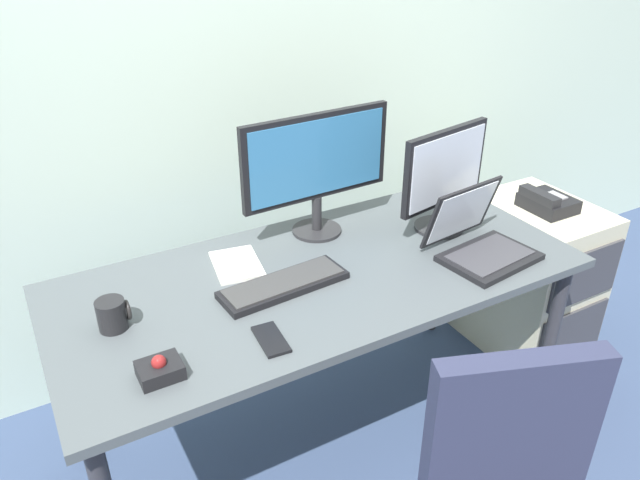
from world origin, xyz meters
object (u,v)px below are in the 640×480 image
at_px(laptop, 479,240).
at_px(file_cabinet, 530,277).
at_px(desk_phone, 547,202).
at_px(monitor_side, 444,175).
at_px(keyboard, 284,284).
at_px(cell_phone, 271,339).
at_px(coffee_mug, 113,314).
at_px(paper_notepad, 237,264).
at_px(trackball_mouse, 160,369).
at_px(monitor_main, 317,164).

bearing_deg(laptop, file_cabinet, 20.87).
xyz_separation_m(desk_phone, monitor_side, (-0.56, 0.01, 0.23)).
bearing_deg(monitor_side, desk_phone, -1.22).
height_order(file_cabinet, keyboard, keyboard).
bearing_deg(cell_phone, file_cabinet, 16.80).
xyz_separation_m(laptop, coffee_mug, (-1.18, 0.19, -0.01)).
distance_m(paper_notepad, cell_phone, 0.42).
distance_m(trackball_mouse, cell_phone, 0.31).
distance_m(file_cabinet, keyboard, 1.31).
bearing_deg(cell_phone, keyboard, 60.47).
distance_m(monitor_main, coffee_mug, 0.84).
distance_m(monitor_side, laptop, 0.27).
height_order(file_cabinet, coffee_mug, coffee_mug).
distance_m(monitor_main, trackball_mouse, 0.91).
bearing_deg(keyboard, trackball_mouse, -154.94).
xyz_separation_m(laptop, trackball_mouse, (-1.13, -0.08, -0.03)).
bearing_deg(file_cabinet, cell_phone, -167.85).
bearing_deg(paper_notepad, monitor_side, -8.99).
height_order(laptop, trackball_mouse, laptop).
bearing_deg(cell_phone, monitor_side, 24.29).
distance_m(monitor_side, keyboard, 0.71).
bearing_deg(laptop, paper_notepad, 156.11).
relative_size(file_cabinet, desk_phone, 3.41).
distance_m(file_cabinet, monitor_side, 0.83).
bearing_deg(monitor_main, desk_phone, -12.40).
bearing_deg(coffee_mug, keyboard, -5.83).
relative_size(monitor_main, coffee_mug, 6.25).
relative_size(file_cabinet, keyboard, 1.63).
distance_m(file_cabinet, trackball_mouse, 1.77).
bearing_deg(keyboard, paper_notepad, 111.51).
xyz_separation_m(desk_phone, coffee_mug, (-1.74, -0.01, 0.06)).
bearing_deg(monitor_main, coffee_mug, -163.98).
xyz_separation_m(monitor_main, trackball_mouse, (-0.73, -0.49, -0.24)).
distance_m(keyboard, trackball_mouse, 0.50).
xyz_separation_m(file_cabinet, laptop, (-0.57, -0.22, 0.44)).
bearing_deg(file_cabinet, keyboard, -176.29).
xyz_separation_m(laptop, paper_notepad, (-0.75, 0.33, -0.05)).
relative_size(monitor_side, cell_phone, 2.84).
bearing_deg(cell_phone, paper_notepad, 84.86).
bearing_deg(file_cabinet, coffee_mug, -179.05).
xyz_separation_m(trackball_mouse, cell_phone, (0.30, -0.01, -0.02)).
bearing_deg(desk_phone, keyboard, -177.02).
bearing_deg(keyboard, monitor_main, 45.29).
relative_size(trackball_mouse, paper_notepad, 0.53).
distance_m(desk_phone, cell_phone, 1.41).
bearing_deg(coffee_mug, cell_phone, -37.07).
height_order(file_cabinet, monitor_main, monitor_main).
distance_m(laptop, trackball_mouse, 1.13).
xyz_separation_m(coffee_mug, cell_phone, (0.36, -0.27, -0.04)).
height_order(keyboard, laptop, laptop).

